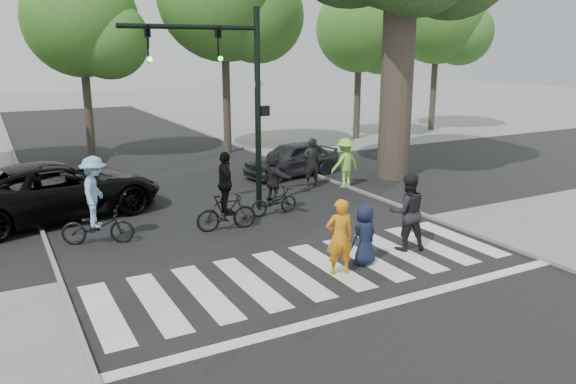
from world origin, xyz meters
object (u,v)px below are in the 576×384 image
at_px(traffic_signal, 231,81).
at_px(car_grey, 292,159).
at_px(car_suv, 57,190).
at_px(pedestrian_adult, 407,212).
at_px(pedestrian_child, 365,235).
at_px(cyclist_left, 96,207).
at_px(cyclist_right, 274,186).
at_px(pedestrian_woman, 340,237).
at_px(cyclist_mid, 226,199).

xyz_separation_m(traffic_signal, car_grey, (3.90, 3.43, -3.23)).
height_order(traffic_signal, car_suv, traffic_signal).
relative_size(pedestrian_adult, car_suv, 0.32).
height_order(pedestrian_child, cyclist_left, cyclist_left).
bearing_deg(cyclist_right, cyclist_left, -177.77).
distance_m(pedestrian_woman, car_grey, 9.86).
bearing_deg(pedestrian_adult, traffic_signal, -46.23).
height_order(pedestrian_woman, car_grey, pedestrian_woman).
xyz_separation_m(traffic_signal, cyclist_left, (-4.21, -1.12, -2.92)).
height_order(cyclist_mid, car_suv, cyclist_mid).
relative_size(traffic_signal, pedestrian_child, 4.22).
xyz_separation_m(traffic_signal, cyclist_mid, (-0.92, -1.64, -3.01)).
distance_m(cyclist_left, cyclist_right, 5.11).
xyz_separation_m(pedestrian_adult, car_suv, (-7.21, 6.95, -0.13)).
distance_m(pedestrian_woman, cyclist_left, 6.26).
bearing_deg(traffic_signal, pedestrian_woman, -89.09).
height_order(pedestrian_adult, cyclist_left, cyclist_left).
distance_m(pedestrian_woman, cyclist_right, 4.81).
distance_m(pedestrian_woman, car_suv, 8.93).
bearing_deg(car_grey, traffic_signal, -58.40).
distance_m(traffic_signal, cyclist_left, 5.24).
distance_m(car_suv, car_grey, 8.86).
height_order(traffic_signal, pedestrian_child, traffic_signal).
xyz_separation_m(pedestrian_child, car_suv, (-5.71, 7.28, 0.12)).
bearing_deg(pedestrian_adult, cyclist_mid, -27.79).
bearing_deg(pedestrian_woman, pedestrian_child, -153.57).
xyz_separation_m(traffic_signal, pedestrian_adult, (2.40, -5.15, -2.94)).
relative_size(pedestrian_child, car_suv, 0.24).
bearing_deg(cyclist_mid, pedestrian_adult, -46.53).
relative_size(traffic_signal, pedestrian_woman, 3.51).
distance_m(traffic_signal, car_grey, 6.12).
relative_size(traffic_signal, car_suv, 1.00).
distance_m(pedestrian_adult, car_suv, 10.01).
bearing_deg(cyclist_left, car_suv, 101.55).
relative_size(traffic_signal, pedestrian_adult, 3.11).
bearing_deg(cyclist_right, car_grey, 55.39).
height_order(cyclist_left, car_grey, cyclist_left).
bearing_deg(car_grey, cyclist_left, -70.44).
xyz_separation_m(pedestrian_woman, car_suv, (-4.89, 7.47, -0.02)).
height_order(pedestrian_adult, cyclist_mid, cyclist_mid).
bearing_deg(traffic_signal, cyclist_left, -165.11).
distance_m(cyclist_left, cyclist_mid, 3.33).
height_order(pedestrian_child, cyclist_mid, cyclist_mid).
bearing_deg(cyclist_left, cyclist_mid, -9.02).
relative_size(traffic_signal, car_grey, 1.52).
distance_m(cyclist_mid, cyclist_right, 1.96).
distance_m(traffic_signal, cyclist_mid, 3.55).
bearing_deg(cyclist_right, car_suv, 154.48).
height_order(pedestrian_child, pedestrian_adult, pedestrian_adult).
height_order(cyclist_left, cyclist_mid, cyclist_left).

